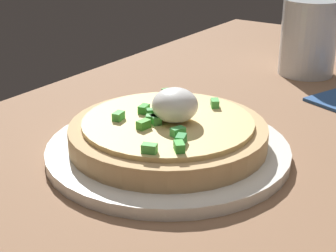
% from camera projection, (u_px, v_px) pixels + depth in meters
% --- Properties ---
extents(dining_table, '(1.23, 0.82, 0.03)m').
position_uv_depth(dining_table, '(320.00, 188.00, 0.49)').
color(dining_table, '#876145').
rests_on(dining_table, ground).
extents(plate, '(0.24, 0.24, 0.01)m').
position_uv_depth(plate, '(168.00, 150.00, 0.52)').
color(plate, white).
rests_on(plate, dining_table).
extents(pizza, '(0.20, 0.20, 0.06)m').
position_uv_depth(pizza, '(168.00, 131.00, 0.51)').
color(pizza, tan).
rests_on(pizza, plate).
extents(cup_near, '(0.08, 0.08, 0.11)m').
position_uv_depth(cup_near, '(308.00, 40.00, 0.76)').
color(cup_near, silver).
rests_on(cup_near, dining_table).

